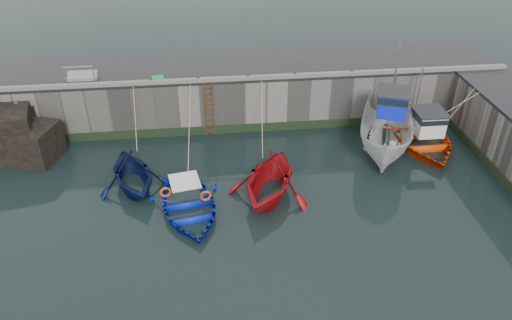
{
  "coord_description": "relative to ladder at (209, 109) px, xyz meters",
  "views": [
    {
      "loc": [
        -2.19,
        -14.94,
        14.16
      ],
      "look_at": [
        0.07,
        5.07,
        1.2
      ],
      "focal_mm": 35.0,
      "sensor_mm": 36.0,
      "label": 1
    }
  ],
  "objects": [
    {
      "name": "boat_near_white",
      "position": [
        -3.87,
        -4.72,
        -1.59
      ],
      "size": [
        4.81,
        5.16,
        2.21
      ],
      "primitive_type": "imported",
      "rotation": [
        0.0,
        0.0,
        0.34
      ],
      "color": "#0A133F",
      "rests_on": "ground"
    },
    {
      "name": "bollard_c",
      "position": [
        2.2,
        0.34,
        1.71
      ],
      "size": [
        0.18,
        0.18,
        0.28
      ],
      "primitive_type": "cylinder",
      "color": "#3F1E0F",
      "rests_on": "road_back"
    },
    {
      "name": "bollard_a",
      "position": [
        -3.0,
        0.34,
        1.71
      ],
      "size": [
        0.18,
        0.18,
        0.28
      ],
      "primitive_type": "cylinder",
      "color": "#3F1E0F",
      "rests_on": "road_back"
    },
    {
      "name": "ground",
      "position": [
        2.0,
        -9.91,
        -1.59
      ],
      "size": [
        120.0,
        120.0,
        0.0
      ],
      "primitive_type": "plane",
      "color": "black",
      "rests_on": "ground"
    },
    {
      "name": "road_back",
      "position": [
        2.0,
        2.59,
        1.49
      ],
      "size": [
        30.0,
        5.0,
        0.16
      ],
      "primitive_type": "cube",
      "color": "black",
      "rests_on": "quay_back"
    },
    {
      "name": "rock_outcrop",
      "position": [
        -10.92,
        -0.8,
        -0.33
      ],
      "size": [
        5.85,
        4.24,
        3.41
      ],
      "color": "black",
      "rests_on": "ground"
    },
    {
      "name": "boat_far_white",
      "position": [
        9.3,
        -2.75,
        -0.41
      ],
      "size": [
        5.18,
        7.83,
        5.83
      ],
      "rotation": [
        0.0,
        0.0,
        -0.36
      ],
      "color": "silver",
      "rests_on": "ground"
    },
    {
      "name": "kerb_back",
      "position": [
        2.0,
        0.24,
        1.67
      ],
      "size": [
        30.0,
        0.3,
        0.2
      ],
      "primitive_type": "cube",
      "color": "slate",
      "rests_on": "road_back"
    },
    {
      "name": "boat_near_blacktrim",
      "position": [
        2.55,
        -6.1,
        -1.59
      ],
      "size": [
        5.77,
        6.11,
        2.55
      ],
      "primitive_type": "imported",
      "rotation": [
        0.0,
        0.0,
        -0.41
      ],
      "color": "#A90E13",
      "rests_on": "ground"
    },
    {
      "name": "algae_back",
      "position": [
        2.0,
        0.05,
        -1.34
      ],
      "size": [
        30.0,
        0.08,
        0.5
      ],
      "primitive_type": "cube",
      "color": "black",
      "rests_on": "ground"
    },
    {
      "name": "bollard_e",
      "position": [
        8.0,
        0.34,
        1.71
      ],
      "size": [
        0.18,
        0.18,
        0.28
      ],
      "primitive_type": "cylinder",
      "color": "#3F1E0F",
      "rests_on": "road_back"
    },
    {
      "name": "bollard_b",
      "position": [
        -0.5,
        0.34,
        1.71
      ],
      "size": [
        0.18,
        0.18,
        0.28
      ],
      "primitive_type": "cylinder",
      "color": "#3F1E0F",
      "rests_on": "road_back"
    },
    {
      "name": "boat_near_blue",
      "position": [
        -1.23,
        -6.91,
        -1.59
      ],
      "size": [
        4.45,
        5.61,
        1.05
      ],
      "primitive_type": "imported",
      "rotation": [
        0.0,
        0.0,
        0.18
      ],
      "color": "#0B20B1",
      "rests_on": "ground"
    },
    {
      "name": "boat_near_white_rope",
      "position": [
        -3.87,
        -1.07,
        -1.59
      ],
      "size": [
        0.04,
        3.48,
        3.1
      ],
      "primitive_type": null,
      "color": "tan",
      "rests_on": "ground"
    },
    {
      "name": "boat_near_blacktrim_rope",
      "position": [
        2.55,
        -1.76,
        -1.59
      ],
      "size": [
        0.04,
        4.51,
        3.1
      ],
      "primitive_type": null,
      "color": "tan",
      "rests_on": "ground"
    },
    {
      "name": "quay_back",
      "position": [
        2.0,
        2.59,
        -0.09
      ],
      "size": [
        30.0,
        5.0,
        3.0
      ],
      "primitive_type": "cube",
      "color": "slate",
      "rests_on": "ground"
    },
    {
      "name": "railing",
      "position": [
        -6.75,
        1.33,
        1.77
      ],
      "size": [
        1.6,
        1.05,
        1.0
      ],
      "color": "#A5A8AD",
      "rests_on": "road_back"
    },
    {
      "name": "ladder",
      "position": [
        0.0,
        0.0,
        0.0
      ],
      "size": [
        0.51,
        0.08,
        3.2
      ],
      "color": "#3F1E0F",
      "rests_on": "ground"
    },
    {
      "name": "bollard_d",
      "position": [
        4.8,
        0.34,
        1.71
      ],
      "size": [
        0.18,
        0.18,
        0.28
      ],
      "primitive_type": "cylinder",
      "color": "#3F1E0F",
      "rests_on": "road_back"
    },
    {
      "name": "boat_near_blue_rope",
      "position": [
        -1.23,
        -2.16,
        -1.59
      ],
      "size": [
        0.04,
        5.2,
        3.1
      ],
      "primitive_type": null,
      "color": "tan",
      "rests_on": "ground"
    },
    {
      "name": "boat_far_orange",
      "position": [
        11.5,
        -2.19,
        -1.18
      ],
      "size": [
        4.54,
        6.32,
        4.3
      ],
      "rotation": [
        0.0,
        0.0,
        -0.01
      ],
      "color": "#EA480C",
      "rests_on": "ground"
    },
    {
      "name": "fish_crate",
      "position": [
        -2.65,
        0.56,
        1.7
      ],
      "size": [
        0.68,
        0.48,
        0.27
      ],
      "primitive_type": "cube",
      "rotation": [
        0.0,
        0.0,
        0.17
      ],
      "color": "green",
      "rests_on": "road_back"
    }
  ]
}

